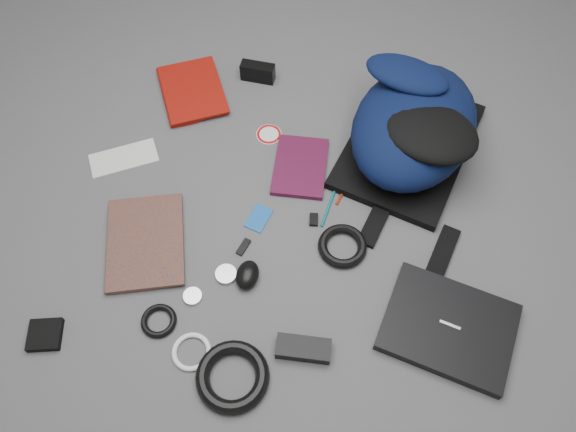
# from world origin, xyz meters

# --- Properties ---
(ground) EXTENTS (4.00, 4.00, 0.00)m
(ground) POSITION_xyz_m (0.00, 0.00, 0.00)
(ground) COLOR #4F4F51
(ground) RESTS_ON ground
(backpack) EXTENTS (0.53, 0.63, 0.22)m
(backpack) POSITION_xyz_m (0.34, 0.29, 0.11)
(backpack) COLOR black
(backpack) RESTS_ON ground
(laptop) EXTENTS (0.38, 0.33, 0.03)m
(laptop) POSITION_xyz_m (0.44, -0.28, 0.02)
(laptop) COLOR black
(laptop) RESTS_ON ground
(textbook_red) EXTENTS (0.28, 0.31, 0.03)m
(textbook_red) POSITION_xyz_m (-0.45, 0.41, 0.01)
(textbook_red) COLOR maroon
(textbook_red) RESTS_ON ground
(comic_book) EXTENTS (0.27, 0.33, 0.02)m
(comic_book) POSITION_xyz_m (-0.49, -0.14, 0.01)
(comic_book) COLOR #A84C0C
(comic_book) RESTS_ON ground
(envelope) EXTENTS (0.22, 0.17, 0.00)m
(envelope) POSITION_xyz_m (-0.52, 0.17, 0.00)
(envelope) COLOR silver
(envelope) RESTS_ON ground
(dvd_case) EXTENTS (0.16, 0.22, 0.02)m
(dvd_case) POSITION_xyz_m (0.02, 0.18, 0.01)
(dvd_case) COLOR #3C0B22
(dvd_case) RESTS_ON ground
(compact_camera) EXTENTS (0.12, 0.05, 0.06)m
(compact_camera) POSITION_xyz_m (-0.15, 0.53, 0.03)
(compact_camera) COLOR black
(compact_camera) RESTS_ON ground
(sticker_disc) EXTENTS (0.10, 0.10, 0.00)m
(sticker_disc) POSITION_xyz_m (-0.09, 0.30, 0.00)
(sticker_disc) COLOR white
(sticker_disc) RESTS_ON ground
(pen_teal) EXTENTS (0.04, 0.13, 0.01)m
(pen_teal) POSITION_xyz_m (0.11, 0.05, 0.00)
(pen_teal) COLOR #0C6470
(pen_teal) RESTS_ON ground
(pen_red) EXTENTS (0.06, 0.14, 0.01)m
(pen_red) POSITION_xyz_m (0.16, 0.13, 0.00)
(pen_red) COLOR #9F240C
(pen_red) RESTS_ON ground
(id_badge) EXTENTS (0.08, 0.10, 0.00)m
(id_badge) POSITION_xyz_m (-0.08, -0.00, 0.00)
(id_badge) COLOR #1658A9
(id_badge) RESTS_ON ground
(usb_black) EXTENTS (0.04, 0.06, 0.01)m
(usb_black) POSITION_xyz_m (-0.11, -0.10, 0.00)
(usb_black) COLOR black
(usb_black) RESTS_ON ground
(key_fob) EXTENTS (0.03, 0.04, 0.01)m
(key_fob) POSITION_xyz_m (0.07, 0.00, 0.01)
(key_fob) COLOR black
(key_fob) RESTS_ON ground
(mouse) EXTENTS (0.07, 0.09, 0.04)m
(mouse) POSITION_xyz_m (-0.09, -0.19, 0.02)
(mouse) COLOR black
(mouse) RESTS_ON ground
(headphone_left) EXTENTS (0.06, 0.06, 0.01)m
(headphone_left) POSITION_xyz_m (-0.15, -0.19, 0.01)
(headphone_left) COLOR #BABABC
(headphone_left) RESTS_ON ground
(headphone_right) EXTENTS (0.06, 0.06, 0.01)m
(headphone_right) POSITION_xyz_m (-0.23, -0.26, 0.01)
(headphone_right) COLOR silver
(headphone_right) RESTS_ON ground
(cable_coil) EXTENTS (0.16, 0.16, 0.03)m
(cable_coil) POSITION_xyz_m (0.16, -0.08, 0.01)
(cable_coil) COLOR black
(cable_coil) RESTS_ON ground
(power_brick) EXTENTS (0.14, 0.06, 0.03)m
(power_brick) POSITION_xyz_m (0.07, -0.37, 0.02)
(power_brick) COLOR black
(power_brick) RESTS_ON ground
(power_cord_coil) EXTENTS (0.23, 0.23, 0.03)m
(power_cord_coil) POSITION_xyz_m (-0.09, -0.46, 0.02)
(power_cord_coil) COLOR black
(power_cord_coil) RESTS_ON ground
(pouch) EXTENTS (0.09, 0.09, 0.02)m
(pouch) POSITION_xyz_m (-0.58, -0.40, 0.01)
(pouch) COLOR black
(pouch) RESTS_ON ground
(earbud_coil) EXTENTS (0.10, 0.10, 0.02)m
(earbud_coil) POSITION_xyz_m (-0.30, -0.34, 0.01)
(earbud_coil) COLOR black
(earbud_coil) RESTS_ON ground
(white_cable_coil) EXTENTS (0.10, 0.10, 0.01)m
(white_cable_coil) POSITION_xyz_m (-0.20, -0.41, 0.01)
(white_cable_coil) COLOR white
(white_cable_coil) RESTS_ON ground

